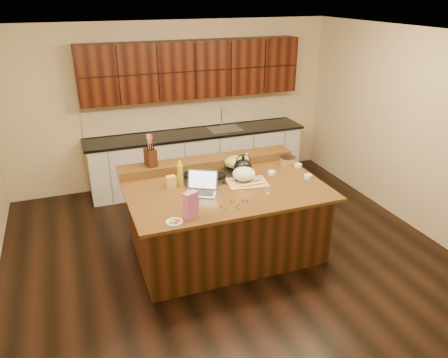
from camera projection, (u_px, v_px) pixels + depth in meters
name	position (u px, v px, depth m)	size (l,w,h in m)	color
room	(225.00, 154.00, 5.17)	(5.52, 5.02, 2.72)	black
island	(225.00, 219.00, 5.52)	(2.40, 1.60, 0.92)	black
back_ledge	(207.00, 162.00, 5.91)	(2.40, 0.30, 0.12)	black
cooktop	(217.00, 176.00, 5.59)	(0.92, 0.52, 0.05)	gray
back_counter	(196.00, 129.00, 7.32)	(3.70, 0.66, 2.40)	silver
kettle	(243.00, 167.00, 5.52)	(0.23, 0.23, 0.21)	black
green_bowl	(235.00, 162.00, 5.75)	(0.28, 0.28, 0.16)	olive
laptop	(202.00, 187.00, 5.17)	(0.45, 0.42, 0.25)	#B7B7BC
oil_bottle	(180.00, 175.00, 5.31)	(0.07, 0.07, 0.27)	gold
vinegar_bottle	(246.00, 166.00, 5.61)	(0.06, 0.06, 0.25)	silver
wooden_tray	(245.00, 176.00, 5.42)	(0.53, 0.42, 0.20)	tan
ramekin_a	(308.00, 176.00, 5.57)	(0.10, 0.10, 0.04)	white
ramekin_b	(298.00, 165.00, 5.92)	(0.10, 0.10, 0.04)	white
ramekin_c	(272.00, 173.00, 5.68)	(0.10, 0.10, 0.04)	white
strainer_bowl	(288.00, 161.00, 5.99)	(0.24, 0.24, 0.09)	#996B3F
kitchen_timer	(268.00, 189.00, 5.20)	(0.08, 0.08, 0.07)	silver
pink_bag	(191.00, 205.00, 4.56)	(0.16, 0.08, 0.29)	#BF5A99
candy_plate	(174.00, 222.00, 4.52)	(0.18, 0.18, 0.01)	white
package_box	(171.00, 182.00, 5.28)	(0.11, 0.08, 0.15)	gold
utensil_crock	(151.00, 160.00, 5.62)	(0.12, 0.12, 0.14)	white
knife_block	(151.00, 157.00, 5.60)	(0.11, 0.18, 0.23)	black
gumdrop_0	(221.00, 207.00, 4.83)	(0.02, 0.02, 0.02)	red
gumdrop_1	(238.00, 209.00, 4.78)	(0.02, 0.02, 0.02)	#198C26
gumdrop_2	(243.00, 200.00, 4.97)	(0.02, 0.02, 0.02)	red
gumdrop_3	(222.00, 205.00, 4.85)	(0.02, 0.02, 0.02)	#198C26
gumdrop_4	(248.00, 200.00, 4.98)	(0.02, 0.02, 0.02)	red
gumdrop_5	(239.00, 204.00, 4.88)	(0.02, 0.02, 0.02)	#198C26
gumdrop_6	(237.00, 206.00, 4.84)	(0.02, 0.02, 0.02)	red
gumdrop_7	(226.00, 209.00, 4.78)	(0.02, 0.02, 0.02)	#198C26
gumdrop_8	(246.00, 201.00, 4.95)	(0.02, 0.02, 0.02)	red
gumdrop_9	(231.00, 201.00, 4.95)	(0.02, 0.02, 0.02)	#198C26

